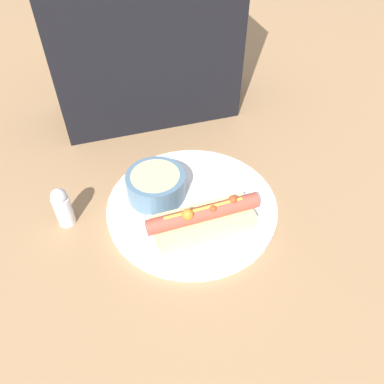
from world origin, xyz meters
TOP-DOWN VIEW (x-y plane):
  - ground_plane at (0.00, 0.00)m, footprint 4.00×4.00m
  - dinner_plate at (0.00, 0.00)m, footprint 0.29×0.29m
  - hot_dog at (0.00, -0.06)m, footprint 0.18×0.06m
  - soup_bowl at (-0.05, 0.04)m, footprint 0.10×0.10m
  - spoon at (-0.08, 0.04)m, footprint 0.03×0.15m
  - salt_shaker at (-0.21, 0.03)m, footprint 0.03×0.03m

SIDE VIEW (x-z plane):
  - ground_plane at x=0.00m, z-range 0.00..0.00m
  - dinner_plate at x=0.00m, z-range 0.00..0.01m
  - spoon at x=-0.08m, z-range 0.01..0.02m
  - hot_dog at x=0.00m, z-range 0.01..0.07m
  - salt_shaker at x=-0.21m, z-range 0.00..0.07m
  - soup_bowl at x=-0.05m, z-range 0.02..0.06m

